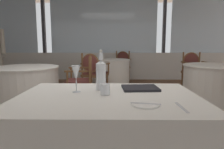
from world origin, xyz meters
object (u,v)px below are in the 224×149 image
Objects in this scene: dining_chair_0_0 at (93,71)px; dining_chair_3_0 at (83,77)px; wine_glass at (76,73)px; side_plate at (146,104)px; water_tumbler at (105,89)px; menu_book at (140,88)px; dining_chair_0_1 at (121,64)px; water_bottle at (101,74)px; dining_chair_1_1 at (193,68)px.

dining_chair_3_0 is at bearing -165.92° from dining_chair_0_0.
side_plate is at bearing -34.77° from wine_glass.
menu_book is at bearing 33.99° from water_tumbler.
dining_chair_0_1 is (0.52, 4.46, -0.35)m from wine_glass.
menu_book is at bearing 87.01° from side_plate.
wine_glass is (-0.19, -0.09, 0.02)m from water_bottle.
wine_glass is 4.51m from dining_chair_0_1.
menu_book is (0.52, 0.11, -0.14)m from wine_glass.
dining_chair_0_1 is at bearing 89.74° from side_plate.
water_bottle reaches higher than water_tumbler.
water_bottle is at bearing 125.23° from side_plate.
wine_glass is 2.73m from dining_chair_0_0.
water_bottle is 0.35m from menu_book.
dining_chair_1_1 reaches higher than water_tumbler.
dining_chair_1_1 is at bearing 57.63° from water_bottle.
side_plate is at bearing -147.50° from dining_chair_0_0.
dining_chair_0_0 is at bearing -101.25° from dining_chair_3_0.
water_tumbler is (-0.26, 0.26, 0.04)m from side_plate.
dining_chair_1_1 is at bearing 55.96° from wine_glass.
dining_chair_3_0 is at bearing 107.98° from side_plate.
menu_book is at bearing -31.21° from dining_chair_1_1.
water_bottle reaches higher than dining_chair_3_0.
dining_chair_0_1 is (0.02, 4.81, -0.20)m from side_plate.
dining_chair_0_0 is 1.02× the size of dining_chair_3_0.
water_tumbler is 0.09× the size of dining_chair_0_1.
menu_book reaches higher than side_plate.
dining_chair_0_0 is 1.02× the size of dining_chair_0_1.
wine_glass reaches higher than dining_chair_1_1.
dining_chair_3_0 is (-0.76, 1.80, -0.20)m from menu_book.
water_bottle is 0.20m from water_tumbler.
side_plate is 0.46m from menu_book.
wine_glass reaches higher than dining_chair_0_0.
dining_chair_1_1 is (1.67, 3.55, -0.18)m from side_plate.
dining_chair_3_0 is at bearing 103.24° from water_tumbler.
dining_chair_0_1 is at bearing -0.00° from dining_chair_0_0.
water_bottle is at bearing 98.47° from dining_chair_3_0.
dining_chair_0_1 is at bearing 83.39° from wine_glass.
side_plate is at bearing 20.38° from dining_chair_0_1.
wine_glass reaches higher than side_plate.
wine_glass is 1.96m from dining_chair_3_0.
dining_chair_0_1 is 1.00× the size of dining_chair_3_0.
water_bottle reaches higher than dining_chair_1_1.
dining_chair_1_1 is at bearing 59.52° from water_tumbler.
wine_glass is (-0.50, 0.34, 0.15)m from side_plate.
dining_chair_0_1 is (0.33, 4.37, -0.33)m from water_bottle.
water_bottle is 4.40m from dining_chair_0_1.
dining_chair_3_0 is at bearing 97.05° from wine_glass.
dining_chair_0_1 is (-0.00, 4.35, -0.21)m from menu_book.
wine_glass is 0.73× the size of menu_book.
dining_chair_0_1 is at bearing -111.13° from dining_chair_3_0.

